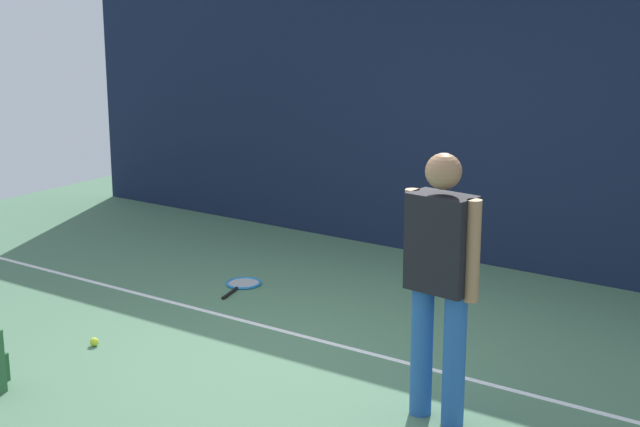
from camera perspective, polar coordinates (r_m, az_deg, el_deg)
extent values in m
plane|color=#4C7556|center=(7.11, -1.87, -8.49)|extent=(12.00, 12.00, 0.00)
cube|color=#141E38|center=(9.25, 9.32, 5.63)|extent=(10.00, 0.10, 2.81)
cube|color=white|center=(7.40, -0.07, -7.54)|extent=(9.00, 0.05, 0.00)
cylinder|color=#2659A5|center=(5.99, 7.98, -8.65)|extent=(0.14, 0.14, 0.85)
cylinder|color=#2659A5|center=(6.11, 6.07, -8.12)|extent=(0.14, 0.14, 0.85)
cube|color=black|center=(5.81, 7.23, -1.75)|extent=(0.42, 0.26, 0.60)
sphere|color=#9E704C|center=(5.71, 7.36, 2.50)|extent=(0.22, 0.22, 0.22)
cylinder|color=#9E704C|center=(5.70, 9.07, -2.23)|extent=(0.09, 0.09, 0.62)
cylinder|color=#9E704C|center=(5.93, 5.45, -1.48)|extent=(0.09, 0.09, 0.62)
cylinder|color=black|center=(8.46, -5.38, -4.75)|extent=(0.11, 0.30, 0.03)
torus|color=#1E72BF|center=(8.72, -4.57, -4.16)|extent=(0.40, 0.40, 0.02)
cylinder|color=#B2B2B2|center=(8.72, -4.57, -4.16)|extent=(0.34, 0.34, 0.00)
sphere|color=#CCE033|center=(7.48, -13.28, -7.44)|extent=(0.07, 0.07, 0.07)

